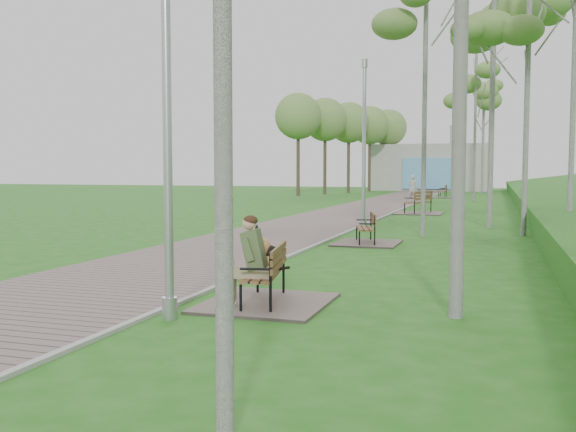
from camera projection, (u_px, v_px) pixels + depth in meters
ground at (134, 324)px, 7.62m from camera, size 120.00×120.00×0.00m
walkway at (358, 210)px, 28.55m from camera, size 3.50×67.00×0.04m
kerb at (397, 211)px, 28.01m from camera, size 0.10×67.00×0.05m
building_north at (430, 168)px, 56.29m from camera, size 10.00×5.20×4.00m
bench_main at (259, 276)px, 8.66m from camera, size 1.63×1.81×1.42m
bench_second at (366, 237)px, 15.77m from camera, size 1.54×1.71×0.94m
bench_third at (418, 208)px, 26.55m from camera, size 1.90×2.11×1.16m
bench_far at (443, 195)px, 41.42m from camera, size 1.69×1.88×1.04m
lamp_post_near at (167, 138)px, 7.68m from camera, size 0.18×0.18×4.73m
lamp_post_second at (364, 151)px, 19.10m from camera, size 0.20×0.20×5.08m
lamp_post_third at (424, 161)px, 35.23m from camera, size 0.19×0.19×4.96m
lamp_post_far at (450, 161)px, 53.44m from camera, size 0.21×0.21×5.49m
pedestrian_near at (413, 188)px, 36.26m from camera, size 0.61×0.44×1.54m
pedestrian_far at (419, 182)px, 54.71m from camera, size 0.82×0.66×1.61m
birch_near_b at (576, 0)px, 14.80m from camera, size 2.24×2.24×7.30m
birch_far_a at (529, 26)px, 26.88m from camera, size 2.76×2.76×9.96m
birch_far_b at (476, 73)px, 36.00m from camera, size 2.56×2.56×9.24m
birch_distant_a at (484, 103)px, 48.67m from camera, size 2.77×2.77×8.78m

